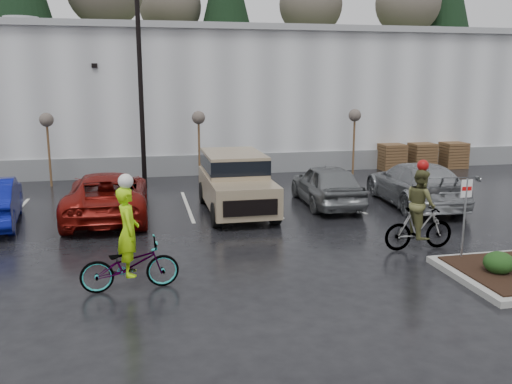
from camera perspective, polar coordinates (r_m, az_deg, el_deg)
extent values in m
plane|color=black|center=(13.12, 6.89, -8.88)|extent=(120.00, 120.00, 0.00)
cube|color=#AFB1B4|center=(33.85, -5.14, 9.90)|extent=(60.00, 15.00, 7.00)
cube|color=slate|center=(26.67, -3.08, 2.94)|extent=(60.00, 0.12, 1.00)
cube|color=#999B9E|center=(33.92, -5.26, 15.90)|extent=(60.50, 15.50, 0.30)
cube|color=#2B421B|center=(56.76, -7.96, 10.10)|extent=(80.00, 25.00, 6.00)
cylinder|color=black|center=(23.59, -12.07, 11.29)|extent=(0.20, 0.20, 9.00)
cylinder|color=#533521|center=(25.12, -20.94, 3.69)|extent=(0.10, 0.10, 2.80)
sphere|color=#554E44|center=(24.97, -21.19, 7.10)|extent=(0.60, 0.60, 0.60)
cylinder|color=#533521|center=(24.93, -6.00, 4.36)|extent=(0.10, 0.10, 2.80)
sphere|color=#554E44|center=(24.78, -6.07, 7.80)|extent=(0.60, 0.60, 0.60)
cylinder|color=#533521|center=(26.76, 10.24, 4.74)|extent=(0.10, 0.10, 2.80)
sphere|color=#554E44|center=(26.62, 10.36, 7.95)|extent=(0.60, 0.60, 0.60)
cube|color=#533521|center=(28.77, 14.07, 3.60)|extent=(1.20, 1.20, 1.35)
cube|color=#533521|center=(29.55, 17.04, 3.65)|extent=(1.20, 1.20, 1.35)
cube|color=#533521|center=(30.46, 20.02, 3.68)|extent=(1.20, 1.20, 1.35)
ellipsoid|color=black|center=(13.95, 24.20, -6.80)|extent=(0.70, 0.70, 0.52)
cylinder|color=gray|center=(14.59, 21.04, -2.93)|extent=(0.05, 0.05, 2.20)
cube|color=white|center=(14.41, 21.29, 0.34)|extent=(0.30, 0.02, 0.45)
cube|color=red|center=(14.40, 21.31, 0.33)|extent=(0.26, 0.02, 0.10)
imported|color=maroon|center=(18.90, -15.38, -0.30)|extent=(2.64, 5.65, 1.57)
imported|color=slate|center=(20.22, 7.45, 0.80)|extent=(2.02, 4.67, 1.57)
imported|color=#94979B|center=(20.88, 16.45, 0.83)|extent=(2.66, 5.71, 1.61)
imported|color=#3F3F44|center=(12.44, -13.14, -7.49)|extent=(2.23, 0.95, 1.14)
imported|color=#A4EB0D|center=(12.21, -13.31, -4.05)|extent=(0.54, 0.77, 1.99)
sphere|color=silver|center=(11.96, -13.56, 1.11)|extent=(0.33, 0.33, 0.33)
imported|color=#3F3F44|center=(15.54, 16.77, -3.67)|extent=(1.93, 0.58, 1.20)
imported|color=brown|center=(15.37, 16.93, -1.17)|extent=(0.51, 0.92, 1.89)
sphere|color=#990C0C|center=(15.18, 17.16, 2.69)|extent=(0.31, 0.31, 0.31)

